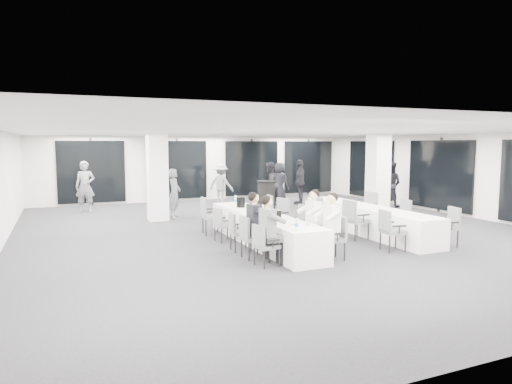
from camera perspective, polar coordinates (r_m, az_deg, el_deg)
room at (r=14.24m, az=4.17°, el=1.67°), size 14.04×16.04×2.84m
column_left at (r=15.00m, az=-12.23°, el=1.82°), size 0.60×0.60×2.80m
column_right at (r=15.95m, az=14.99°, el=1.99°), size 0.60×0.60×2.80m
banquet_table_main at (r=11.26m, az=0.80°, el=-4.66°), size 0.90×5.00×0.75m
banquet_table_side at (r=12.97m, az=13.71°, el=-3.41°), size 0.90×5.00×0.75m
cocktail_table at (r=17.59m, az=1.30°, el=-0.27°), size 0.76×0.76×1.06m
chair_main_left_near at (r=9.21m, az=0.95°, el=-6.35°), size 0.50×0.53×0.86m
chair_main_left_second at (r=9.83m, az=-0.75°, el=-5.36°), size 0.48×0.53×0.92m
chair_main_left_mid at (r=10.52m, az=-2.34°, el=-4.68°), size 0.48×0.53×0.89m
chair_main_left_fourth at (r=11.54m, az=-4.28°, el=-3.81°), size 0.50×0.54×0.87m
chair_main_left_far at (r=12.52m, az=-5.93°, el=-2.68°), size 0.56×0.61×1.01m
chair_main_right_near at (r=9.92m, az=9.92°, el=-5.30°), size 0.51×0.55×0.93m
chair_main_right_second at (r=10.53m, az=7.73°, el=-4.45°), size 0.60×0.63×0.98m
chair_main_right_mid at (r=11.26m, az=5.49°, el=-3.77°), size 0.54×0.59×0.97m
chair_main_right_fourth at (r=12.26m, az=2.90°, el=-2.84°), size 0.61×0.64×1.01m
chair_main_right_far at (r=13.08m, az=1.13°, el=-2.30°), size 0.58×0.62×1.00m
chair_side_left_near at (r=10.93m, az=16.39°, el=-4.31°), size 0.55×0.59×0.96m
chair_side_left_mid at (r=12.01m, az=12.12°, el=-3.09°), size 0.56×0.61×1.03m
chair_side_left_far at (r=13.26m, az=8.36°, el=-2.36°), size 0.52×0.57×0.95m
chair_side_right_near at (r=11.96m, az=22.95°, el=-3.70°), size 0.57×0.60×0.95m
chair_side_right_mid at (r=13.15m, az=17.72°, el=-2.68°), size 0.52×0.57×0.94m
chair_side_right_far at (r=14.30m, az=13.78°, el=-1.73°), size 0.56×0.61×1.01m
seated_guest_a at (r=9.22m, az=1.81°, el=-4.27°), size 0.50×0.38×1.44m
seated_guest_b at (r=9.84m, az=0.11°, el=-3.62°), size 0.50×0.38×1.44m
seated_guest_c at (r=9.79m, az=9.12°, el=-3.74°), size 0.50×0.38×1.44m
seated_guest_d at (r=10.42m, az=6.91°, el=-3.12°), size 0.50×0.38×1.44m
standing_guest_a at (r=15.48m, az=-10.17°, el=0.24°), size 0.81×0.86×1.86m
standing_guest_b at (r=18.07m, az=1.71°, el=1.37°), size 1.13×0.97×2.00m
standing_guest_c at (r=18.80m, az=-4.38°, el=1.35°), size 1.28×1.31×1.88m
standing_guest_d at (r=18.77m, az=5.50°, el=1.64°), size 1.32×1.37×2.08m
standing_guest_e at (r=19.47m, az=2.98°, el=1.56°), size 0.96×1.08×1.91m
standing_guest_g at (r=17.71m, az=-20.60°, el=1.05°), size 0.88×0.76×2.10m
standing_guest_h at (r=18.60m, az=16.45°, el=1.29°), size 1.03×1.14×2.02m
ice_bucket_near at (r=10.35m, az=2.68°, el=-2.88°), size 0.20×0.20×0.22m
ice_bucket_far at (r=12.38m, az=-1.91°, el=-1.30°), size 0.24×0.24×0.27m
water_bottle_a at (r=9.19m, az=5.13°, el=-4.00°), size 0.07×0.07×0.23m
water_bottle_b at (r=11.42m, az=0.86°, el=-2.09°), size 0.06×0.06×0.20m
water_bottle_c at (r=13.08m, az=-2.55°, el=-0.98°), size 0.08×0.08×0.24m
plate_a at (r=9.69m, az=4.67°, el=-4.10°), size 0.20×0.20×0.03m
plate_b at (r=9.74m, az=6.46°, el=-4.07°), size 0.18×0.18×0.03m
plate_c at (r=10.54m, az=2.24°, el=-3.26°), size 0.21×0.21×0.03m
wine_glass at (r=9.49m, az=7.52°, el=-3.55°), size 0.07×0.07×0.19m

